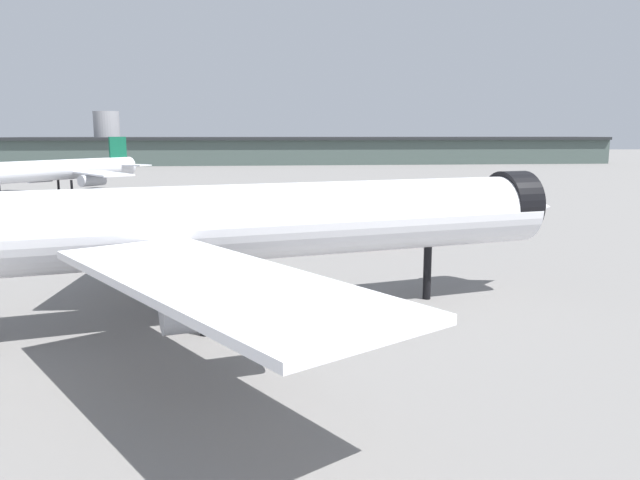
# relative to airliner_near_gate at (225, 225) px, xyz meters

# --- Properties ---
(ground) EXTENTS (900.00, 900.00, 0.00)m
(ground) POSITION_rel_airliner_near_gate_xyz_m (3.01, -0.99, -6.77)
(ground) COLOR slate
(airliner_near_gate) EXTENTS (54.22, 48.28, 15.36)m
(airliner_near_gate) POSITION_rel_airliner_near_gate_xyz_m (0.00, 0.00, 0.00)
(airliner_near_gate) COLOR white
(airliner_near_gate) RESTS_ON ground
(airliner_far_taxiway) EXTENTS (34.71, 38.97, 12.17)m
(airliner_far_taxiway) POSITION_rel_airliner_near_gate_xyz_m (-43.35, 89.24, -1.40)
(airliner_far_taxiway) COLOR silver
(airliner_far_taxiway) RESTS_ON ground
(terminal_building) EXTENTS (251.56, 45.97, 21.81)m
(terminal_building) POSITION_rel_airliner_near_gate_xyz_m (14.47, 226.07, -0.90)
(terminal_building) COLOR #475651
(terminal_building) RESTS_ON ground
(service_truck_front) EXTENTS (4.82, 5.90, 3.00)m
(service_truck_front) POSITION_rel_airliner_near_gate_xyz_m (12.86, 30.68, -5.18)
(service_truck_front) COLOR black
(service_truck_front) RESTS_ON ground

